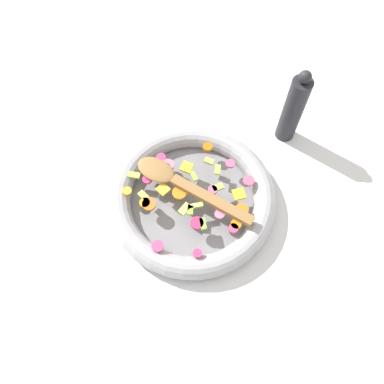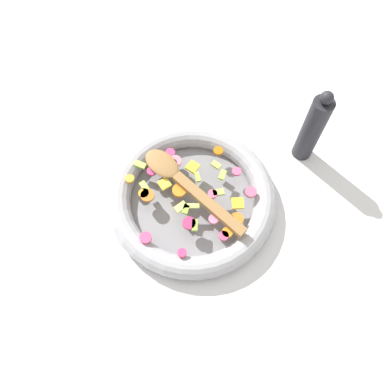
{
  "view_description": "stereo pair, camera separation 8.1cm",
  "coord_description": "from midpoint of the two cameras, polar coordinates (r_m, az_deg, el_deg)",
  "views": [
    {
      "loc": [
        0.29,
        -0.24,
        0.78
      ],
      "look_at": [
        0.0,
        0.0,
        0.05
      ],
      "focal_mm": 35.0,
      "sensor_mm": 36.0,
      "label": 1
    },
    {
      "loc": [
        0.33,
        -0.17,
        0.78
      ],
      "look_at": [
        0.0,
        0.0,
        0.05
      ],
      "focal_mm": 35.0,
      "sensor_mm": 36.0,
      "label": 2
    }
  ],
  "objects": [
    {
      "name": "skillet",
      "position": [
        0.84,
        -2.76,
        -1.14
      ],
      "size": [
        0.38,
        0.38,
        0.05
      ],
      "color": "slate",
      "rests_on": "ground_plane"
    },
    {
      "name": "chopped_vegetables",
      "position": [
        0.81,
        -3.0,
        -0.55
      ],
      "size": [
        0.26,
        0.28,
        0.01
      ],
      "color": "orange",
      "rests_on": "skillet"
    },
    {
      "name": "pepper_mill",
      "position": [
        0.9,
        12.55,
        12.12
      ],
      "size": [
        0.05,
        0.05,
        0.21
      ],
      "color": "#232328",
      "rests_on": "ground_plane"
    },
    {
      "name": "wooden_spoon",
      "position": [
        0.81,
        -4.56,
        1.07
      ],
      "size": [
        0.28,
        0.13,
        0.01
      ],
      "color": "olive",
      "rests_on": "chopped_vegetables"
    },
    {
      "name": "ground_plane",
      "position": [
        0.86,
        -2.7,
        -1.79
      ],
      "size": [
        4.0,
        4.0,
        0.0
      ],
      "primitive_type": "plane",
      "color": "silver"
    }
  ]
}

